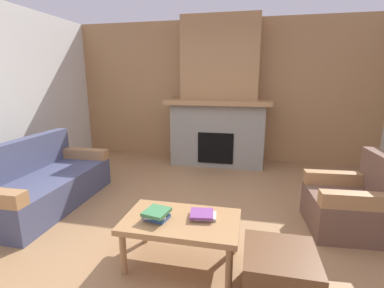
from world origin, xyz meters
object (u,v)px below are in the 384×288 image
at_px(armchair, 351,204).
at_px(coffee_table, 181,225).
at_px(fireplace, 219,103).
at_px(couch, 42,184).
at_px(ottoman, 279,276).

xyz_separation_m(armchair, coffee_table, (-1.65, -0.93, 0.08)).
height_order(fireplace, couch, fireplace).
distance_m(couch, armchair, 3.70).
bearing_deg(fireplace, armchair, -51.96).
distance_m(couch, ottoman, 3.03).
bearing_deg(coffee_table, armchair, 29.56).
height_order(couch, armchair, same).
bearing_deg(couch, ottoman, -19.66).
bearing_deg(armchair, coffee_table, -150.44).
distance_m(armchair, ottoman, 1.46).
bearing_deg(armchair, ottoman, -125.14).
xyz_separation_m(armchair, ottoman, (-0.84, -1.19, -0.09)).
relative_size(fireplace, couch, 1.49).
xyz_separation_m(couch, armchair, (3.69, 0.18, 0.01)).
distance_m(fireplace, couch, 3.21).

